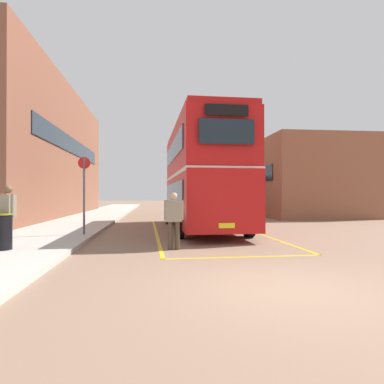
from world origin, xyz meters
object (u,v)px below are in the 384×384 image
object	(u,v)px
double_decker_bus	(201,175)
pedestrian_waiting_near	(7,212)
pedestrian_boarding	(174,216)
litter_bin	(2,232)
single_deck_bus	(220,194)
bus_stop_sign	(84,188)

from	to	relation	value
double_decker_bus	pedestrian_waiting_near	xyz separation A→B (m)	(-6.14, -5.72, -1.37)
pedestrian_boarding	litter_bin	bearing A→B (deg)	-175.53
double_decker_bus	pedestrian_waiting_near	world-z (taller)	double_decker_bus
pedestrian_boarding	double_decker_bus	bearing A→B (deg)	74.13
double_decker_bus	litter_bin	xyz separation A→B (m)	(-6.19, -5.94, -1.89)
double_decker_bus	single_deck_bus	distance (m)	14.63
single_deck_bus	litter_bin	size ratio (longest dim) A/B	9.27
pedestrian_boarding	pedestrian_waiting_near	xyz separation A→B (m)	(-4.55, -0.14, 0.17)
bus_stop_sign	pedestrian_boarding	bearing A→B (deg)	-43.33
double_decker_bus	bus_stop_sign	xyz separation A→B (m)	(-4.73, -2.61, -0.66)
pedestrian_boarding	pedestrian_waiting_near	size ratio (longest dim) A/B	0.97
single_deck_bus	bus_stop_sign	bearing A→B (deg)	-116.66
pedestrian_boarding	pedestrian_waiting_near	bearing A→B (deg)	-178.23
single_deck_bus	bus_stop_sign	size ratio (longest dim) A/B	3.13
litter_bin	bus_stop_sign	bearing A→B (deg)	66.42
double_decker_bus	litter_bin	distance (m)	8.78
double_decker_bus	pedestrian_boarding	xyz separation A→B (m)	(-1.59, -5.58, -1.54)
litter_bin	pedestrian_waiting_near	bearing A→B (deg)	77.16
litter_bin	bus_stop_sign	world-z (taller)	bus_stop_sign
single_deck_bus	bus_stop_sign	distance (m)	18.73
pedestrian_waiting_near	bus_stop_sign	distance (m)	3.48
single_deck_bus	pedestrian_boarding	bearing A→B (deg)	-104.94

